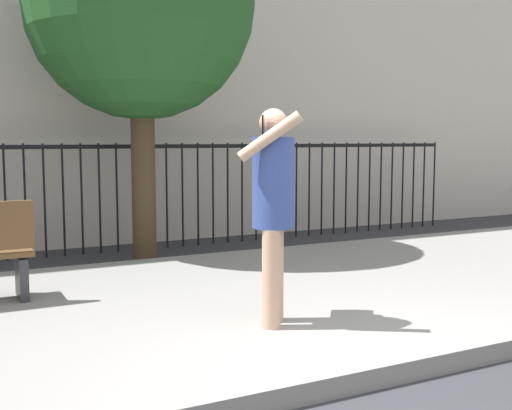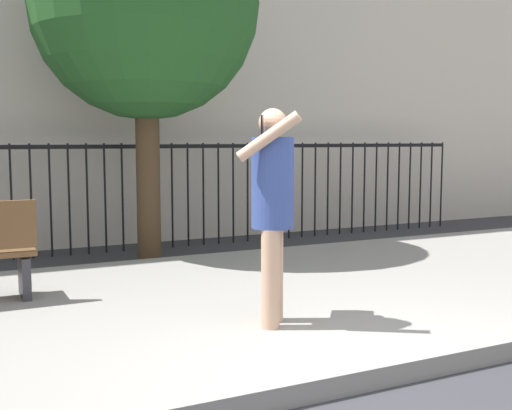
# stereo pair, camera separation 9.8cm
# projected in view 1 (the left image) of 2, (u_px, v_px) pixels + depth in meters

# --- Properties ---
(ground_plane) EXTENTS (60.00, 60.00, 0.00)m
(ground_plane) POSITION_uv_depth(u_px,v_px,m) (374.00, 391.00, 4.14)
(ground_plane) COLOR #333338
(sidewalk) EXTENTS (28.00, 4.40, 0.15)m
(sidewalk) POSITION_uv_depth(u_px,v_px,m) (232.00, 303.00, 6.08)
(sidewalk) COLOR gray
(sidewalk) RESTS_ON ground
(iron_fence) EXTENTS (12.03, 0.04, 1.60)m
(iron_fence) POSITION_uv_depth(u_px,v_px,m) (125.00, 183.00, 9.25)
(iron_fence) COLOR black
(iron_fence) RESTS_ON ground
(pedestrian_on_phone) EXTENTS (0.65, 0.72, 1.75)m
(pedestrian_on_phone) POSITION_uv_depth(u_px,v_px,m) (274.00, 200.00, 5.05)
(pedestrian_on_phone) COLOR tan
(pedestrian_on_phone) RESTS_ON sidewalk
(street_tree_mid) EXTENTS (2.99, 2.99, 4.90)m
(street_tree_mid) POSITION_uv_depth(u_px,v_px,m) (140.00, 6.00, 8.17)
(street_tree_mid) COLOR #4C3823
(street_tree_mid) RESTS_ON ground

